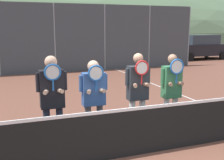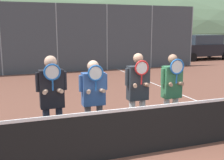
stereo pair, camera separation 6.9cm
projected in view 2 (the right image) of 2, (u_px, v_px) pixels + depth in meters
ground_plane at (142, 154)px, 5.36m from camera, size 120.00×120.00×0.00m
hill_distant at (24, 39)px, 56.31m from camera, size 126.93×70.52×24.68m
clubhouse_building at (42, 34)px, 20.55m from camera, size 14.92×5.50×3.71m
fence_back at (57, 38)px, 14.57m from camera, size 16.53×0.06×3.59m
tennis_net at (142, 130)px, 5.26m from camera, size 9.12×0.09×1.04m
court_line_right_sideline at (196, 100)px, 9.24m from camera, size 0.05×16.00×0.01m
player_leftmost at (52, 96)px, 5.23m from camera, size 0.57×0.34×1.88m
player_center_left at (94, 95)px, 5.63m from camera, size 0.59×0.34×1.74m
player_center_right at (138, 90)px, 5.82m from camera, size 0.56×0.34×1.87m
player_rightmost at (172, 89)px, 6.08m from camera, size 0.54×0.34×1.82m
car_left_of_center at (64, 52)px, 17.26m from camera, size 4.26×2.05×1.72m
car_center at (142, 50)px, 18.58m from camera, size 4.34×1.97×1.70m
car_right_of_center at (202, 47)px, 20.73m from camera, size 4.40×2.03×1.80m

